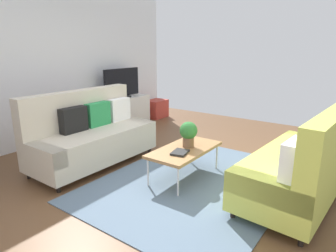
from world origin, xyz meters
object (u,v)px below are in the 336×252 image
at_px(tv, 122,84).
at_px(bottle_1, 118,94).
at_px(table_book_0, 180,152).
at_px(storage_trunk, 156,109).
at_px(potted_plant, 188,133).
at_px(bottle_0, 114,95).
at_px(tv_console, 122,112).
at_px(vase_1, 106,96).
at_px(couch_green, 304,164).
at_px(couch_beige, 91,135).
at_px(vase_0, 100,98).
at_px(coffee_table, 185,150).

height_order(tv, bottle_1, tv).
relative_size(tv, table_book_0, 4.17).
distance_m(storage_trunk, potted_plant, 3.54).
distance_m(tv, storage_trunk, 1.32).
bearing_deg(bottle_0, bottle_1, 0.00).
height_order(storage_trunk, bottle_1, bottle_1).
height_order(tv, table_book_0, tv).
height_order(tv_console, vase_1, vase_1).
height_order(couch_green, table_book_0, couch_green).
relative_size(couch_green, bottle_0, 10.25).
relative_size(couch_beige, vase_0, 14.42).
relative_size(vase_0, vase_1, 0.74).
xyz_separation_m(storage_trunk, vase_0, (-1.68, 0.15, 0.49)).
height_order(vase_1, bottle_1, bottle_1).
bearing_deg(storage_trunk, table_book_0, -137.31).
distance_m(potted_plant, bottle_1, 2.84).
relative_size(storage_trunk, vase_1, 2.89).
distance_m(tv_console, vase_0, 0.70).
xyz_separation_m(vase_1, bottle_1, (0.26, -0.09, 0.01)).
bearing_deg(vase_0, bottle_0, -16.11).
bearing_deg(bottle_1, couch_green, -104.38).
bearing_deg(bottle_1, couch_beige, -146.17).
height_order(tv, vase_0, tv).
relative_size(table_book_0, vase_1, 1.34).
bearing_deg(bottle_0, vase_0, 163.89).
bearing_deg(tv_console, table_book_0, -122.14).
height_order(storage_trunk, vase_1, vase_1).
distance_m(couch_green, bottle_1, 4.11).
bearing_deg(table_book_0, vase_0, 68.11).
height_order(couch_beige, couch_green, same).
height_order(tv_console, potted_plant, potted_plant).
bearing_deg(bottle_1, tv, 7.06).
bearing_deg(table_book_0, coffee_table, 15.66).
height_order(coffee_table, tv, tv).
bearing_deg(tv_console, vase_1, 173.20).
bearing_deg(tv_console, bottle_0, -171.52).
height_order(couch_beige, coffee_table, couch_beige).
relative_size(couch_beige, potted_plant, 5.48).
height_order(couch_green, tv_console, couch_green).
height_order(tv_console, bottle_1, bottle_1).
bearing_deg(table_book_0, couch_green, -70.41).
xyz_separation_m(couch_beige, table_book_0, (0.18, -1.48, -0.02)).
bearing_deg(vase_1, couch_green, -100.60).
height_order(storage_trunk, vase_0, vase_0).
height_order(coffee_table, bottle_0, bottle_0).
bearing_deg(couch_green, vase_1, 83.55).
bearing_deg(potted_plant, coffee_table, 177.40).
relative_size(potted_plant, bottle_1, 1.79).
relative_size(table_book_0, bottle_0, 1.26).
distance_m(couch_green, tv, 4.19).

